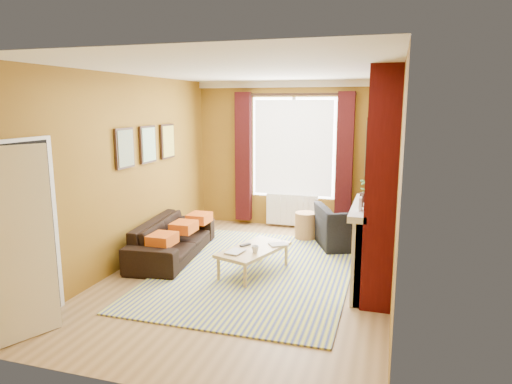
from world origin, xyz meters
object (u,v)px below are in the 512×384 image
at_px(wicker_stool, 306,226).
at_px(floor_lamp, 376,169).
at_px(sofa, 173,238).
at_px(armchair, 352,227).
at_px(coffee_table, 254,251).

bearing_deg(wicker_stool, floor_lamp, 20.91).
xyz_separation_m(sofa, floor_lamp, (2.97, 1.99, 0.96)).
height_order(armchair, wicker_stool, armchair).
bearing_deg(armchair, coffee_table, 29.50).
xyz_separation_m(sofa, armchair, (2.66, 1.26, 0.06)).
bearing_deg(armchair, wicker_stool, -42.35).
bearing_deg(sofa, armchair, -70.70).
bearing_deg(floor_lamp, sofa, -146.16).
relative_size(sofa, armchair, 1.83).
relative_size(coffee_table, wicker_stool, 2.51).
distance_m(sofa, wicker_stool, 2.40).
distance_m(sofa, floor_lamp, 3.70).
bearing_deg(coffee_table, armchair, 70.80).
distance_m(coffee_table, floor_lamp, 2.93).
relative_size(armchair, floor_lamp, 0.70).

